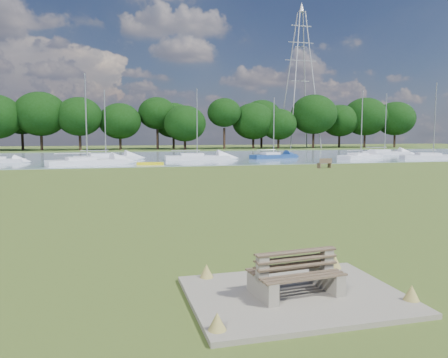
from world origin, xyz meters
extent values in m
plane|color=brown|center=(0.00, 0.00, 0.00)|extent=(220.00, 220.00, 0.00)
cube|color=gray|center=(0.00, 42.00, 0.00)|extent=(220.00, 40.00, 0.10)
cube|color=#4C6626|center=(0.00, 72.00, 0.00)|extent=(220.00, 20.00, 0.40)
cube|color=gray|center=(0.00, -14.00, 0.05)|extent=(4.20, 3.20, 0.10)
cube|color=gray|center=(-0.72, -14.07, 0.31)|extent=(0.31, 1.03, 0.43)
cube|color=gray|center=(-0.72, -14.07, 0.70)|extent=(0.23, 0.19, 0.53)
cube|color=gray|center=(0.72, -13.93, 0.31)|extent=(0.31, 1.03, 0.43)
cube|color=gray|center=(0.72, -13.93, 0.70)|extent=(0.23, 0.19, 0.53)
cube|color=brown|center=(0.03, -14.32, 0.54)|extent=(1.77, 0.55, 0.04)
cube|color=brown|center=(0.01, -14.08, 0.83)|extent=(1.75, 0.29, 0.42)
cube|color=brown|center=(-0.03, -13.68, 0.54)|extent=(1.77, 0.55, 0.04)
cube|color=brown|center=(-0.01, -13.92, 0.83)|extent=(1.75, 0.29, 0.42)
cube|color=brown|center=(16.03, 16.45, 0.24)|extent=(0.19, 0.47, 0.47)
cube|color=brown|center=(17.33, 16.77, 0.24)|extent=(0.19, 0.47, 0.47)
cube|color=brown|center=(16.68, 16.61, 0.47)|extent=(1.61, 0.82, 0.05)
cube|color=brown|center=(16.73, 16.41, 0.72)|extent=(1.51, 0.42, 0.46)
cube|color=yellow|center=(0.67, 24.66, 0.19)|extent=(2.87, 1.33, 0.28)
cylinder|color=#A5A5A5|center=(35.94, 67.57, 15.18)|extent=(0.25, 0.25, 29.96)
cylinder|color=#A5A5A5|center=(40.80, 67.57, 15.18)|extent=(0.25, 0.25, 29.96)
cylinder|color=#A5A5A5|center=(35.94, 72.43, 15.18)|extent=(0.25, 0.25, 29.96)
cylinder|color=#A5A5A5|center=(40.80, 72.43, 15.18)|extent=(0.25, 0.25, 29.96)
cube|color=#A5A5A5|center=(38.37, 70.00, 19.67)|extent=(7.30, 0.16, 0.16)
cube|color=#A5A5A5|center=(38.37, 70.00, 23.57)|extent=(6.05, 0.16, 0.16)
cube|color=#A5A5A5|center=(38.37, 70.00, 27.16)|extent=(4.80, 0.16, 0.16)
cone|color=#A5A5A5|center=(38.37, 70.00, 31.20)|extent=(1.25, 1.25, 2.09)
cylinder|color=black|center=(-23.00, 68.00, 2.19)|extent=(0.52, 0.52, 3.97)
ellipsoid|color=black|center=(-23.00, 68.00, 7.04)|extent=(7.29, 7.29, 6.20)
cylinder|color=black|center=(-16.00, 68.00, 2.34)|extent=(0.52, 0.52, 4.27)
ellipsoid|color=black|center=(-16.00, 68.00, 7.56)|extent=(8.33, 8.33, 7.08)
cylinder|color=black|center=(-9.00, 68.00, 1.89)|extent=(0.52, 0.52, 3.37)
ellipsoid|color=black|center=(-9.00, 68.00, 6.01)|extent=(9.37, 9.37, 7.97)
cylinder|color=black|center=(-2.00, 68.00, 2.04)|extent=(0.52, 0.52, 3.67)
ellipsoid|color=black|center=(-2.00, 68.00, 6.53)|extent=(7.29, 7.29, 6.20)
cylinder|color=black|center=(5.00, 68.00, 2.19)|extent=(0.52, 0.52, 3.97)
ellipsoid|color=black|center=(5.00, 68.00, 7.04)|extent=(8.33, 8.33, 7.08)
cylinder|color=black|center=(12.00, 68.00, 2.34)|extent=(0.52, 0.52, 4.27)
ellipsoid|color=black|center=(12.00, 68.00, 7.56)|extent=(9.37, 9.37, 7.97)
cylinder|color=black|center=(19.00, 68.00, 1.89)|extent=(0.52, 0.52, 3.37)
ellipsoid|color=black|center=(19.00, 68.00, 6.01)|extent=(7.29, 7.29, 6.20)
cylinder|color=black|center=(26.00, 68.00, 2.04)|extent=(0.52, 0.52, 3.67)
ellipsoid|color=black|center=(26.00, 68.00, 6.53)|extent=(8.33, 8.33, 7.08)
cylinder|color=black|center=(33.00, 68.00, 2.19)|extent=(0.52, 0.52, 3.97)
ellipsoid|color=black|center=(33.00, 68.00, 7.04)|extent=(9.37, 9.37, 7.97)
cylinder|color=black|center=(40.00, 68.00, 2.34)|extent=(0.52, 0.52, 4.27)
ellipsoid|color=black|center=(40.00, 68.00, 7.56)|extent=(7.29, 7.29, 6.20)
cylinder|color=black|center=(47.00, 68.00, 1.89)|extent=(0.52, 0.52, 3.37)
ellipsoid|color=black|center=(47.00, 68.00, 6.01)|extent=(8.33, 8.33, 7.08)
cylinder|color=black|center=(54.00, 68.00, 2.04)|extent=(0.52, 0.52, 3.67)
ellipsoid|color=black|center=(54.00, 68.00, 6.53)|extent=(9.37, 9.37, 7.97)
cylinder|color=black|center=(61.00, 68.00, 2.19)|extent=(0.52, 0.52, 3.97)
ellipsoid|color=black|center=(61.00, 68.00, 7.04)|extent=(7.29, 7.29, 6.20)
cube|color=navy|center=(17.79, 33.00, 0.42)|extent=(6.85, 3.47, 0.74)
cube|color=silver|center=(17.28, 32.86, 0.87)|extent=(2.60, 1.99, 0.48)
cylinder|color=#A5A8AD|center=(17.79, 33.00, 4.36)|extent=(0.13, 0.13, 7.55)
cube|color=silver|center=(7.27, 32.43, 0.43)|extent=(8.14, 2.66, 0.76)
cube|color=silver|center=(6.63, 32.46, 0.89)|extent=(2.90, 1.91, 0.49)
cylinder|color=#A5A8AD|center=(7.27, 32.43, 4.77)|extent=(0.13, 0.13, 8.35)
cube|color=silver|center=(-3.90, 34.66, 0.44)|extent=(7.79, 3.51, 0.78)
cube|color=silver|center=(-4.50, 34.54, 0.91)|extent=(2.90, 2.13, 0.50)
cylinder|color=#A5A8AD|center=(-3.90, 34.66, 4.68)|extent=(0.13, 0.13, 8.14)
cube|color=silver|center=(28.90, 29.70, 0.40)|extent=(7.66, 4.91, 0.71)
cube|color=silver|center=(28.35, 29.46, 0.84)|extent=(3.05, 2.55, 0.46)
cylinder|color=#A5A8AD|center=(28.90, 29.70, 4.75)|extent=(0.12, 0.12, 8.38)
cube|color=silver|center=(38.47, 38.22, 0.43)|extent=(7.60, 3.89, 0.76)
cube|color=silver|center=(37.90, 38.37, 0.89)|extent=(2.89, 2.22, 0.49)
cylinder|color=#A5A8AD|center=(38.47, 38.22, 5.10)|extent=(0.13, 0.13, 9.01)
cube|color=silver|center=(-5.74, 26.00, 0.45)|extent=(8.40, 4.64, 0.80)
cube|color=silver|center=(-6.35, 25.80, 0.94)|extent=(3.24, 2.56, 0.52)
cylinder|color=#A5A8AD|center=(-5.74, 26.00, 5.07)|extent=(0.14, 0.14, 8.89)
cube|color=silver|center=(37.48, 26.37, 0.42)|extent=(8.30, 4.44, 0.75)
cube|color=silver|center=(36.87, 26.55, 0.88)|extent=(3.18, 2.49, 0.48)
cylinder|color=#A5A8AD|center=(37.48, 26.37, 5.25)|extent=(0.13, 0.13, 9.33)
camera|label=1|loc=(-3.52, -21.78, 3.25)|focal=35.00mm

